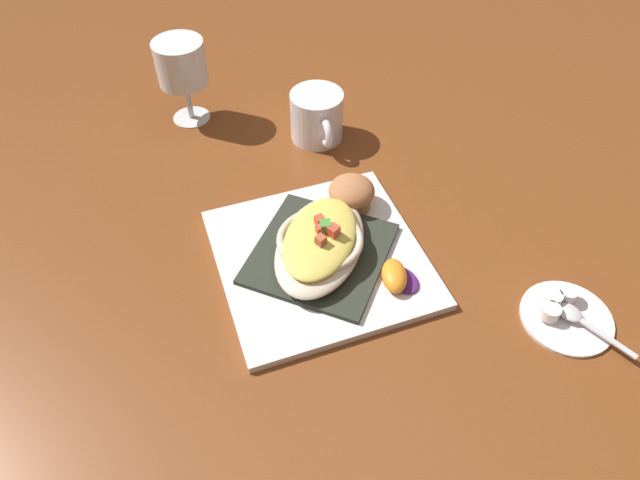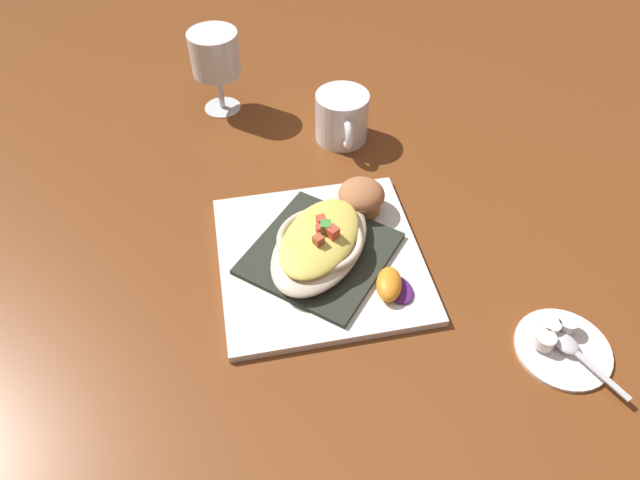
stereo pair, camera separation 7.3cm
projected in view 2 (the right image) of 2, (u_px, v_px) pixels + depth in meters
The scene contains 13 objects.
ground_plane at pixel (320, 261), 0.76m from camera, with size 2.60×2.60×0.00m, color brown.
square_plate at pixel (320, 258), 0.75m from camera, with size 0.27×0.27×0.01m, color white.
folded_napkin at pixel (320, 253), 0.75m from camera, with size 0.17×0.17×0.01m, color #2B3127.
gratin_dish at pixel (320, 242), 0.73m from camera, with size 0.20×0.21×0.05m.
muffin at pixel (361, 197), 0.79m from camera, with size 0.07×0.07×0.05m.
orange_garnish at pixel (391, 285), 0.70m from camera, with size 0.06×0.06×0.02m.
coffee_mug at pixel (342, 120), 0.91m from camera, with size 0.09×0.12×0.08m.
stemmed_glass at pixel (215, 57), 0.93m from camera, with size 0.08×0.08×0.14m.
creamer_saucer at pixel (563, 348), 0.66m from camera, with size 0.11×0.11×0.01m, color white.
spoon at pixel (571, 348), 0.65m from camera, with size 0.05×0.10×0.01m.
creamer_cup_0 at pixel (567, 324), 0.67m from camera, with size 0.02×0.02×0.02m, color silver.
creamer_cup_1 at pixel (550, 327), 0.67m from camera, with size 0.02×0.02×0.02m, color white.
creamer_cup_2 at pixel (545, 340), 0.65m from camera, with size 0.02×0.02×0.02m, color white.
Camera 2 is at (0.14, 0.47, 0.58)m, focal length 31.48 mm.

